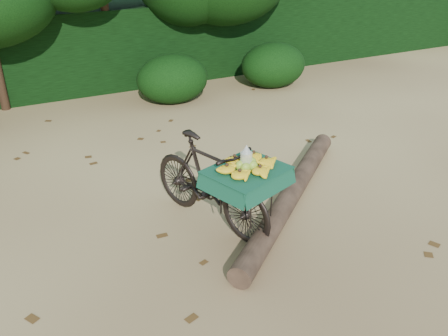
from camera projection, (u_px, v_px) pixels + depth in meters
name	position (u px, v px, depth m)	size (l,w,h in m)	color
ground	(183.00, 215.00, 6.26)	(80.00, 80.00, 0.00)	tan
vendor_bicycle	(211.00, 182.00, 5.82)	(1.32, 2.06, 1.19)	black
fallen_log	(291.00, 194.00, 6.48)	(0.28, 0.28, 3.82)	brown
hedge_backdrop	(79.00, 48.00, 10.87)	(26.00, 1.80, 1.80)	black
tree_row	(47.00, 4.00, 9.47)	(14.50, 2.00, 4.00)	black
bush_clumps	(127.00, 88.00, 9.68)	(8.80, 1.70, 0.90)	black
leaf_litter	(166.00, 193.00, 6.78)	(7.00, 7.30, 0.01)	#4C2F14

